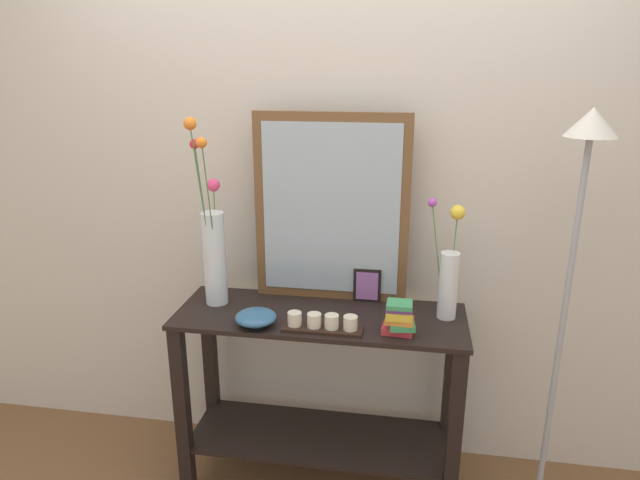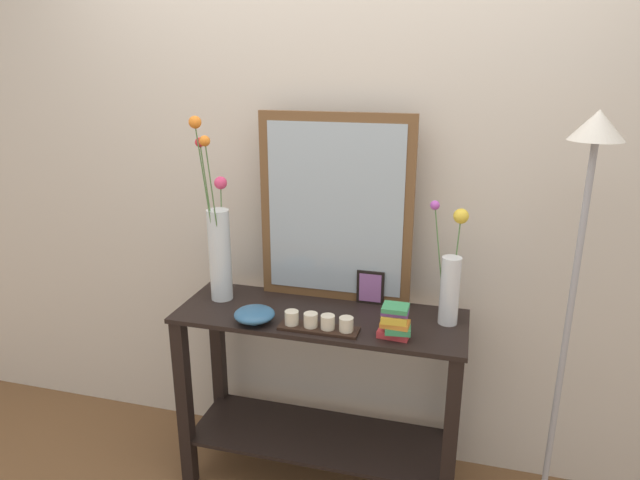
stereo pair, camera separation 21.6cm
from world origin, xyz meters
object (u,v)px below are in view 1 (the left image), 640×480
Objects in this scene: mirror_leaning at (331,209)px; candle_tray at (322,323)px; console_table at (320,383)px; book_stack at (399,318)px; picture_frame_small at (367,286)px; decorative_bowl at (256,317)px; tall_vase_left at (213,248)px; floor_lamp at (572,260)px; vase_right at (449,275)px.

mirror_leaning reaches higher than candle_tray.
console_table is 9.12× the size of book_stack.
picture_frame_small is (0.16, -0.02, -0.33)m from mirror_leaning.
mirror_leaning reaches higher than decorative_bowl.
console_table is at bearing 103.08° from candle_tray.
tall_vase_left is at bearing -169.61° from picture_frame_small.
candle_tray is (0.01, -0.32, -0.38)m from mirror_leaning.
candle_tray is at bearing -173.80° from floor_lamp.
picture_frame_small is at bearing 163.94° from vase_right.
console_table is 2.47× the size of vase_right.
picture_frame_small is at bearing 35.95° from decorative_bowl.
console_table is at bearing -95.53° from mirror_leaning.
decorative_bowl is (-0.25, -0.32, -0.37)m from mirror_leaning.
picture_frame_small is (-0.34, 0.10, -0.11)m from vase_right.
mirror_leaning is at bearing 167.04° from vase_right.
picture_frame_small is (0.65, 0.12, -0.18)m from tall_vase_left.
mirror_leaning reaches higher than picture_frame_small.
candle_tray is at bearing -116.20° from picture_frame_small.
console_table is 0.71× the size of floor_lamp.
book_stack is 0.08× the size of floor_lamp.
mirror_leaning is 0.56m from decorative_bowl.
mirror_leaning is 0.50m from candle_tray.
floor_lamp is (0.77, -0.20, 0.24)m from picture_frame_small.
mirror_leaning reaches higher than vase_right.
floor_lamp is at bearing -13.43° from mirror_leaning.
console_table is 7.29× the size of decorative_bowl.
tall_vase_left is 0.68m from picture_frame_small.
decorative_bowl is at bearing -149.48° from console_table.
candle_tray is at bearing -177.20° from book_stack.
vase_right reaches higher than picture_frame_small.
console_table is at bearing -137.95° from picture_frame_small.
console_table is 0.38m from candle_tray.
candle_tray is (0.03, -0.14, 0.36)m from console_table.
decorative_bowl is 0.57m from book_stack.
vase_right is 0.29× the size of floor_lamp.
tall_vase_left is at bearing 176.57° from floor_lamp.
decorative_bowl reaches higher than console_table.
candle_tray is 0.96m from floor_lamp.
candle_tray is at bearing -20.25° from tall_vase_left.
mirror_leaning is 0.56m from book_stack.
mirror_leaning is (0.02, 0.18, 0.74)m from console_table.
mirror_leaning is at bearing 173.63° from picture_frame_small.
candle_tray is (0.50, -0.18, -0.22)m from tall_vase_left.
floor_lamp is (0.93, -0.22, -0.10)m from mirror_leaning.
picture_frame_small is at bearing 63.80° from candle_tray.
mirror_leaning is 0.96m from floor_lamp.
floor_lamp is at bearing -14.89° from picture_frame_small.
vase_right is at bearing 7.35° from console_table.
floor_lamp reaches higher than decorative_bowl.
floor_lamp is (1.19, 0.10, 0.28)m from decorative_bowl.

